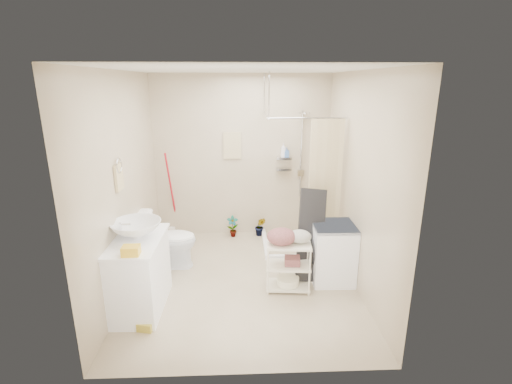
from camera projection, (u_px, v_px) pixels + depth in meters
floor at (243, 281)px, 4.79m from camera, size 3.20×3.20×0.00m
ceiling at (241, 69)px, 4.05m from camera, size 2.80×3.20×0.04m
wall_back at (242, 158)px, 5.95m from camera, size 2.80×0.04×2.60m
wall_front at (244, 238)px, 2.89m from camera, size 2.80×0.04×2.60m
wall_left at (124, 185)px, 4.37m from camera, size 0.04×3.20×2.60m
wall_right at (358, 183)px, 4.48m from camera, size 0.04×3.20×2.60m
vanity at (140, 274)px, 4.13m from camera, size 0.55×0.96×0.84m
sink at (136, 229)px, 4.03m from camera, size 0.57×0.57×0.19m
counter_basket at (131, 251)px, 3.63m from camera, size 0.17×0.14×0.09m
floor_basket at (146, 324)px, 3.83m from camera, size 0.26×0.22×0.12m
toilet at (167, 240)px, 5.07m from camera, size 0.78×0.46×0.79m
mop at (169, 195)px, 6.00m from camera, size 0.18×0.18×1.42m
potted_plant_a at (233, 226)px, 6.11m from camera, size 0.20×0.15×0.36m
potted_plant_b at (260, 226)px, 6.16m from camera, size 0.20×0.17×0.32m
hanging_towel at (232, 145)px, 5.87m from camera, size 0.28×0.03×0.42m
towel_ring at (119, 175)px, 4.13m from camera, size 0.04×0.22×0.34m
tp_holder at (133, 229)px, 4.58m from camera, size 0.08×0.12×0.14m
shower at (299, 181)px, 5.53m from camera, size 1.10×1.10×2.10m
shampoo_bottle_a at (283, 150)px, 5.87m from camera, size 0.10×0.10×0.22m
shampoo_bottle_b at (287, 152)px, 5.86m from camera, size 0.07×0.07×0.15m
washing_machine at (332, 252)px, 4.73m from camera, size 0.52×0.54×0.76m
laundry_rack at (288, 262)px, 4.51m from camera, size 0.55×0.35×0.73m
ironing_board at (311, 235)px, 4.69m from camera, size 0.36×0.15×1.22m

